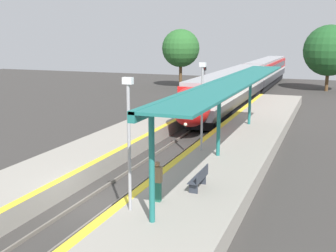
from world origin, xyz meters
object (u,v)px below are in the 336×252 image
at_px(platform_bench, 200,178).
at_px(person_waiting, 157,181).
at_px(train, 250,79).
at_px(lamppost_mid, 202,100).
at_px(lamppost_near, 129,135).
at_px(railway_signal, 204,83).

xyz_separation_m(platform_bench, person_waiting, (-1.13, -1.90, 0.36)).
distance_m(train, platform_bench, 34.33).
bearing_deg(lamppost_mid, platform_bench, -73.75).
bearing_deg(train, lamppost_near, -86.15).
bearing_deg(railway_signal, lamppost_near, -79.59).
xyz_separation_m(platform_bench, lamppost_mid, (-1.73, 5.94, 2.35)).
distance_m(train, railway_signal, 12.36).
bearing_deg(lamppost_near, lamppost_mid, 90.00).
xyz_separation_m(lamppost_near, lamppost_mid, (0.00, 8.97, 0.00)).
bearing_deg(lamppost_near, platform_bench, 60.31).
relative_size(train, platform_bench, 30.53).
height_order(platform_bench, railway_signal, railway_signal).
bearing_deg(lamppost_mid, person_waiting, -85.59).
height_order(train, lamppost_near, lamppost_near).
relative_size(lamppost_near, lamppost_mid, 1.00).
bearing_deg(train, platform_bench, -82.92).
relative_size(person_waiting, railway_signal, 0.34).
height_order(train, person_waiting, train).
xyz_separation_m(train, lamppost_near, (2.50, -37.09, 1.49)).
relative_size(platform_bench, railway_signal, 0.33).
xyz_separation_m(platform_bench, railway_signal, (-6.31, 21.89, 1.52)).
xyz_separation_m(train, lamppost_mid, (2.50, -28.12, 1.49)).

